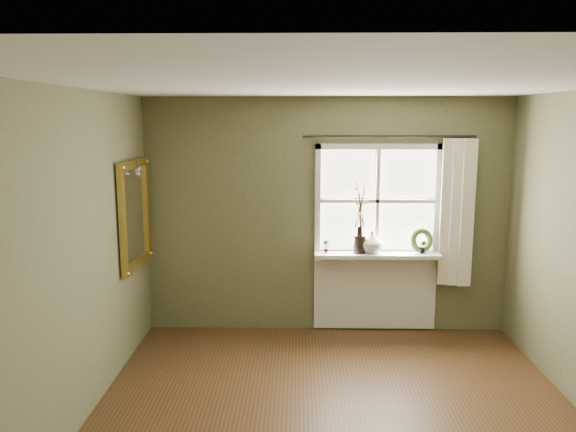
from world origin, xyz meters
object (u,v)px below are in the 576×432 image
(cream_vase, at_px, (372,242))
(wreath, at_px, (421,243))
(gilt_mirror, at_px, (135,214))
(dark_jug, at_px, (359,244))

(cream_vase, height_order, wreath, wreath)
(cream_vase, distance_m, gilt_mirror, 2.52)
(dark_jug, xyz_separation_m, gilt_mirror, (-2.32, -0.42, 0.40))
(dark_jug, height_order, gilt_mirror, gilt_mirror)
(dark_jug, relative_size, cream_vase, 0.82)
(dark_jug, bearing_deg, cream_vase, 0.00)
(dark_jug, distance_m, gilt_mirror, 2.39)
(dark_jug, distance_m, wreath, 0.68)
(wreath, relative_size, gilt_mirror, 0.25)
(wreath, height_order, gilt_mirror, gilt_mirror)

